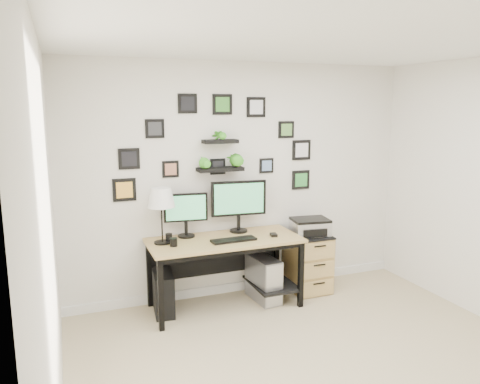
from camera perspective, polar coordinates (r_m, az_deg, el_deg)
name	(u,v)px	position (r m, az deg, el deg)	size (l,w,h in m)	color
room	(243,286)	(5.58, 0.40, -11.33)	(4.00, 4.00, 4.00)	#C6B58E
desk	(227,249)	(5.00, -1.62, -6.96)	(1.60, 0.70, 0.75)	tan
monitor_left	(186,212)	(4.96, -6.62, -2.40)	(0.46, 0.20, 0.47)	black
monitor_right	(239,202)	(5.11, -0.16, -1.21)	(0.62, 0.22, 0.57)	black
keyboard	(234,240)	(4.85, -0.77, -5.86)	(0.47, 0.15, 0.02)	black
mouse	(274,235)	(5.04, 4.12, -5.22)	(0.06, 0.10, 0.03)	black
table_lamp	(161,199)	(4.73, -9.59, -0.84)	(0.28, 0.28, 0.57)	black
mug	(174,242)	(4.71, -8.10, -6.07)	(0.07, 0.07, 0.08)	black
pen_cup	(169,238)	(4.87, -8.66, -5.53)	(0.07, 0.07, 0.09)	black
pc_tower_black	(163,293)	(5.02, -9.33, -12.02)	(0.19, 0.43, 0.43)	black
pc_tower_grey	(264,279)	(5.25, 2.89, -10.52)	(0.26, 0.51, 0.49)	gray
file_cabinet	(308,262)	(5.55, 8.26, -8.44)	(0.43, 0.53, 0.67)	tan
printer	(310,227)	(5.42, 8.54, -4.19)	(0.45, 0.38, 0.18)	silver
wall_decor	(221,150)	(5.06, -2.30, 5.17)	(2.27, 0.18, 1.10)	black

